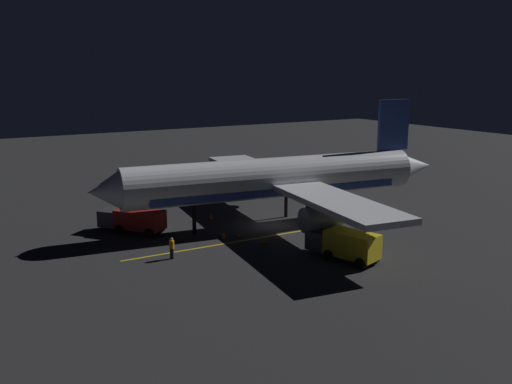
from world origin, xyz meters
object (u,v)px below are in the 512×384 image
at_px(baggage_truck, 134,220).
at_px(catering_truck, 345,245).
at_px(airliner, 280,179).
at_px(ground_crew_worker, 172,248).
at_px(traffic_cone_far, 224,236).
at_px(traffic_cone_near_left, 264,241).
at_px(traffic_cone_near_right, 239,234).
at_px(traffic_cone_under_wing, 211,217).

relative_size(baggage_truck, catering_truck, 0.98).
height_order(airliner, ground_crew_worker, airliner).
distance_m(airliner, traffic_cone_far, 8.23).
relative_size(baggage_truck, ground_crew_worker, 3.55).
bearing_deg(ground_crew_worker, catering_truck, -122.51).
bearing_deg(traffic_cone_near_left, catering_truck, -154.78).
distance_m(catering_truck, traffic_cone_near_left, 7.70).
distance_m(baggage_truck, traffic_cone_far, 8.67).
xyz_separation_m(airliner, baggage_truck, (4.61, 13.03, -3.33)).
bearing_deg(traffic_cone_near_right, traffic_cone_far, 82.82).
xyz_separation_m(baggage_truck, traffic_cone_far, (-6.07, -6.13, -0.91)).
relative_size(catering_truck, ground_crew_worker, 3.61).
xyz_separation_m(baggage_truck, ground_crew_worker, (-8.73, -0.06, -0.27)).
relative_size(traffic_cone_under_wing, traffic_cone_far, 1.00).
bearing_deg(ground_crew_worker, traffic_cone_under_wing, -41.40).
relative_size(traffic_cone_near_right, traffic_cone_far, 1.00).
relative_size(catering_truck, traffic_cone_near_left, 11.43).
distance_m(traffic_cone_near_left, traffic_cone_far, 3.87).
bearing_deg(catering_truck, traffic_cone_near_left, 25.22).
relative_size(traffic_cone_near_left, traffic_cone_near_right, 1.00).
bearing_deg(traffic_cone_under_wing, baggage_truck, 93.64).
bearing_deg(traffic_cone_under_wing, traffic_cone_near_right, 174.42).
distance_m(ground_crew_worker, traffic_cone_near_left, 8.36).
bearing_deg(traffic_cone_far, baggage_truck, 45.28).
relative_size(airliner, traffic_cone_far, 65.33).
bearing_deg(traffic_cone_near_left, traffic_cone_far, 35.75).
bearing_deg(traffic_cone_far, airliner, -78.09).
xyz_separation_m(catering_truck, traffic_cone_near_right, (9.87, 4.08, -0.98)).
bearing_deg(traffic_cone_near_right, traffic_cone_under_wing, -5.58).
relative_size(airliner, ground_crew_worker, 20.65).
bearing_deg(traffic_cone_far, ground_crew_worker, 113.74).
height_order(baggage_truck, ground_crew_worker, baggage_truck).
relative_size(ground_crew_worker, traffic_cone_near_left, 3.16).
distance_m(baggage_truck, traffic_cone_near_right, 9.85).
bearing_deg(baggage_truck, traffic_cone_far, -134.72).
height_order(catering_truck, traffic_cone_near_right, catering_truck).
relative_size(ground_crew_worker, traffic_cone_far, 3.16).
xyz_separation_m(traffic_cone_near_right, traffic_cone_far, (0.18, 1.43, 0.00)).
bearing_deg(baggage_truck, traffic_cone_under_wing, -86.36).
height_order(baggage_truck, traffic_cone_far, baggage_truck).
height_order(airliner, traffic_cone_far, airliner).
height_order(catering_truck, traffic_cone_far, catering_truck).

